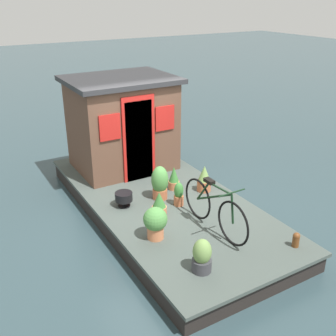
{
  "coord_description": "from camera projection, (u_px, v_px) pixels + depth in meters",
  "views": [
    {
      "loc": [
        -6.05,
        3.42,
        4.05
      ],
      "look_at": [
        -0.2,
        0.0,
        1.08
      ],
      "focal_mm": 43.08,
      "sensor_mm": 36.0,
      "label": 1
    }
  ],
  "objects": [
    {
      "name": "potted_plant_rosemary",
      "position": [
        174.0,
        179.0,
        8.09
      ],
      "size": [
        0.23,
        0.23,
        0.48
      ],
      "color": "#C6754C",
      "rests_on": "houseboat_deck"
    },
    {
      "name": "ground_plane",
      "position": [
        163.0,
        214.0,
        7.99
      ],
      "size": [
        60.0,
        60.0,
        0.0
      ],
      "primitive_type": "plane",
      "color": "#2D4247"
    },
    {
      "name": "mooring_bollard",
      "position": [
        296.0,
        239.0,
        6.28
      ],
      "size": [
        0.11,
        0.11,
        0.25
      ],
      "color": "brown",
      "rests_on": "houseboat_deck"
    },
    {
      "name": "potted_plant_geranium",
      "position": [
        204.0,
        179.0,
        8.01
      ],
      "size": [
        0.28,
        0.28,
        0.54
      ],
      "color": "#B2603D",
      "rests_on": "houseboat_deck"
    },
    {
      "name": "potted_plant_succulent",
      "position": [
        202.0,
        256.0,
        5.69
      ],
      "size": [
        0.29,
        0.29,
        0.52
      ],
      "color": "#38383D",
      "rests_on": "houseboat_deck"
    },
    {
      "name": "houseboat_deck",
      "position": [
        163.0,
        206.0,
        7.91
      ],
      "size": [
        5.81,
        2.66,
        0.38
      ],
      "color": "#424C47",
      "rests_on": "ground_plane"
    },
    {
      "name": "bicycle",
      "position": [
        214.0,
        208.0,
        6.62
      ],
      "size": [
        1.69,
        0.5,
        0.88
      ],
      "color": "black",
      "rests_on": "houseboat_deck"
    },
    {
      "name": "potted_plant_basil",
      "position": [
        159.0,
        205.0,
        7.11
      ],
      "size": [
        0.27,
        0.27,
        0.47
      ],
      "color": "#C6754C",
      "rests_on": "houseboat_deck"
    },
    {
      "name": "potted_plant_ivy",
      "position": [
        179.0,
        195.0,
        7.47
      ],
      "size": [
        0.19,
        0.19,
        0.46
      ],
      "color": "#B2603D",
      "rests_on": "houseboat_deck"
    },
    {
      "name": "potted_plant_lavender",
      "position": [
        160.0,
        183.0,
        7.68
      ],
      "size": [
        0.33,
        0.33,
        0.67
      ],
      "color": "#B2603D",
      "rests_on": "houseboat_deck"
    },
    {
      "name": "charcoal_grill",
      "position": [
        124.0,
        197.0,
        7.44
      ],
      "size": [
        0.32,
        0.32,
        0.28
      ],
      "color": "black",
      "rests_on": "houseboat_deck"
    },
    {
      "name": "houseboat_cabin",
      "position": [
        122.0,
        123.0,
        8.84
      ],
      "size": [
        1.8,
        2.26,
        2.03
      ],
      "color": "brown",
      "rests_on": "houseboat_deck"
    },
    {
      "name": "potted_plant_sage",
      "position": [
        155.0,
        222.0,
        6.43
      ],
      "size": [
        0.39,
        0.39,
        0.55
      ],
      "color": "#C6754C",
      "rests_on": "houseboat_deck"
    }
  ]
}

